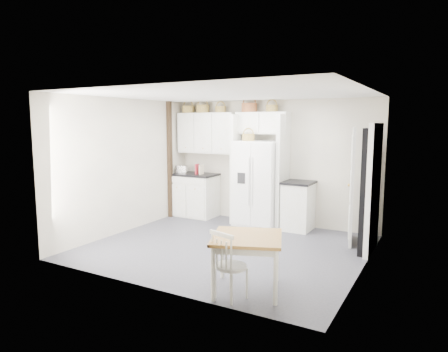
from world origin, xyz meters
The scene contains 28 objects.
floor centered at (0.00, 0.00, 0.00)m, with size 4.50×4.50×0.00m, color #36353C.
ceiling centered at (0.00, 0.00, 2.60)m, with size 4.50×4.50×0.00m, color white.
wall_back centered at (0.00, 2.00, 1.30)m, with size 4.50×4.50×0.00m, color #B3A89D.
wall_left centered at (-2.25, 0.00, 1.30)m, with size 4.00×4.00×0.00m, color #B3A89D.
wall_right centered at (2.25, 0.00, 1.30)m, with size 4.00×4.00×0.00m, color #B3A89D.
refrigerator centered at (-0.15, 1.66, 0.88)m, with size 0.91×0.73×1.76m, color white.
base_cab_left centered at (-1.78, 1.70, 0.47)m, with size 1.02×0.64×0.94m, color silver.
base_cab_right centered at (0.70, 1.70, 0.47)m, with size 0.53×0.64×0.93m, color silver.
dining_table centered at (1.09, -1.45, 0.36)m, with size 0.86×0.86×0.72m, color brown.
windsor_chair centered at (1.02, -1.75, 0.40)m, with size 0.40×0.36×0.81m, color silver.
counter_left centered at (-1.78, 1.70, 0.96)m, with size 1.06×0.68×0.04m, color black.
counter_right centered at (0.70, 1.70, 0.96)m, with size 0.57×0.68×0.04m, color black.
toaster centered at (-2.06, 1.61, 1.07)m, with size 0.25×0.14×0.17m, color silver.
cookbook_red centered at (-1.65, 1.62, 1.10)m, with size 0.03×0.15×0.23m, color #A7202D.
cookbook_cream centered at (-1.54, 1.62, 1.09)m, with size 0.03×0.14×0.21m, color beige.
basket_upper_a centered at (-2.01, 1.83, 2.43)m, with size 0.29×0.29×0.16m, color brown.
basket_upper_b centered at (-1.62, 1.83, 2.44)m, with size 0.30×0.30×0.18m, color brown.
basket_upper_c centered at (-1.16, 1.83, 2.42)m, with size 0.24×0.24×0.14m, color brown.
basket_bridge_a centered at (-0.46, 1.83, 2.44)m, with size 0.34×0.34×0.19m, color brown.
basket_bridge_b centered at (0.04, 1.83, 2.42)m, with size 0.25×0.25×0.14m, color brown.
basket_fridge_a centered at (-0.35, 1.56, 1.83)m, with size 0.26×0.26×0.14m, color brown.
upper_cabinet centered at (-1.50, 1.83, 1.90)m, with size 1.40×0.34×0.90m, color silver.
bridge_cabinet centered at (-0.15, 1.83, 2.12)m, with size 1.12×0.34×0.45m, color silver.
fridge_panel_left centered at (-0.66, 1.70, 1.15)m, with size 0.08×0.60×2.30m, color silver.
fridge_panel_right centered at (0.36, 1.70, 1.15)m, with size 0.08×0.60×2.30m, color silver.
trim_post centered at (-2.20, 1.35, 1.30)m, with size 0.09×0.09×2.60m, color black.
doorway_void centered at (2.16, 1.00, 1.02)m, with size 0.18×0.85×2.05m, color black.
door_slab centered at (1.80, 1.33, 1.02)m, with size 0.80×0.04×2.05m, color white.
Camera 1 is at (3.21, -5.85, 2.14)m, focal length 32.00 mm.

